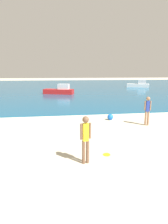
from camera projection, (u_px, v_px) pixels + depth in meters
water at (63, 86)px, 43.30m from camera, size 160.00×60.00×0.06m
person_standing at (86, 137)px, 6.58m from camera, size 0.39×0.23×1.73m
frisbee at (107, 155)px, 7.45m from camera, size 0.29×0.29×0.03m
person_distant at (147, 109)px, 11.38m from camera, size 0.40×0.24×1.77m
boat_near at (60, 90)px, 27.40m from camera, size 4.54×2.72×1.47m
boat_far at (139, 85)px, 39.42m from camera, size 4.62×3.23×1.51m
beach_ball at (110, 117)px, 12.85m from camera, size 0.40×0.40×0.40m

